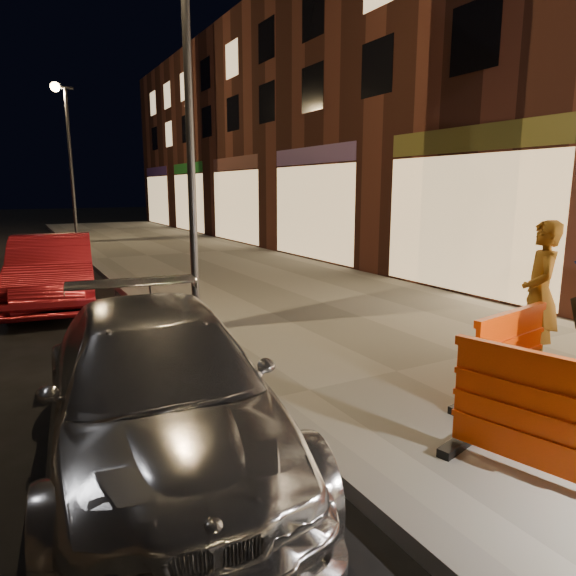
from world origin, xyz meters
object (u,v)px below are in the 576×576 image
car_red (56,305)px  man (540,294)px  barrier_back (509,359)px  barrier_kerbside (531,415)px  car_silver (162,456)px

car_red → man: (4.93, -7.27, 1.06)m
barrier_back → car_red: bearing=104.0°
barrier_kerbside → barrier_back: bearing=-60.2°
car_red → man: man is taller
car_silver → car_red: (-0.28, 6.97, 0.00)m
car_red → barrier_kerbside: bearing=-66.8°
barrier_back → car_red: barrier_back is taller
barrier_kerbside → car_silver: size_ratio=0.29×
man → car_silver: bearing=-49.5°
man → barrier_kerbside: bearing=-10.9°
man → car_red: bearing=-101.7°
car_red → man: 8.85m
car_silver → man: 4.77m
barrier_kerbside → car_red: barrier_kerbside is taller
car_silver → car_red: 6.98m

